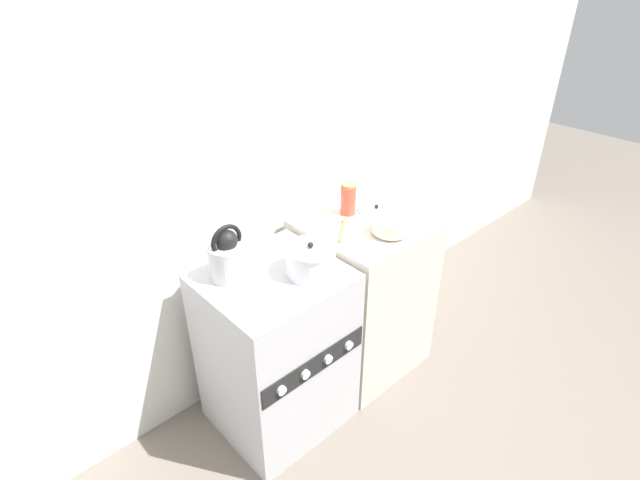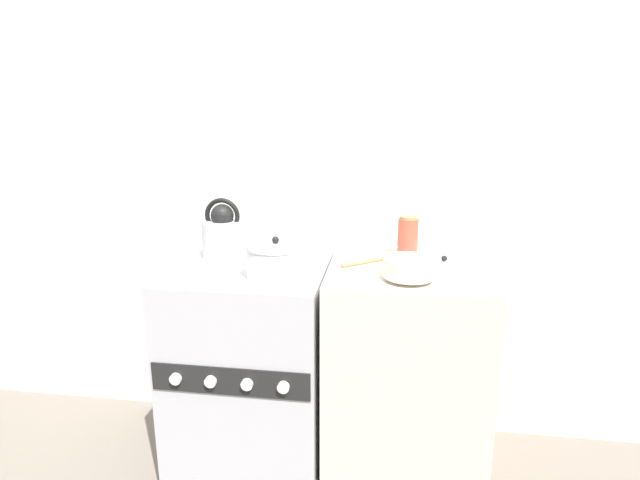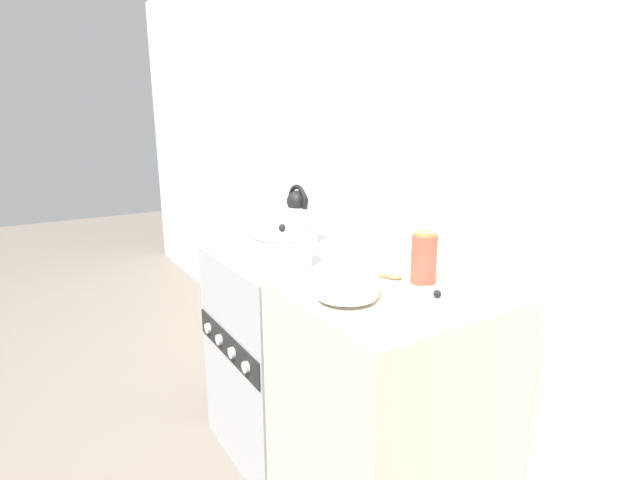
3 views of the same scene
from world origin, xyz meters
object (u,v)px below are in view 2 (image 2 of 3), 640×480
at_px(kettle, 224,235).
at_px(storage_jar, 408,237).
at_px(stove, 252,369).
at_px(cooking_pot, 276,261).
at_px(enamel_bowl, 409,268).
at_px(loose_pot_lid, 444,262).

distance_m(kettle, storage_jar, 0.78).
xyz_separation_m(stove, cooking_pot, (0.14, -0.10, 0.52)).
height_order(stove, enamel_bowl, enamel_bowl).
bearing_deg(loose_pot_lid, kettle, 176.82).
relative_size(cooking_pot, loose_pot_lid, 1.09).
xyz_separation_m(stove, enamel_bowl, (0.63, -0.15, 0.53)).
xyz_separation_m(kettle, storage_jar, (0.78, 0.03, 0.01)).
relative_size(kettle, loose_pot_lid, 1.25).
relative_size(kettle, enamel_bowl, 1.44).
bearing_deg(kettle, stove, -42.07).
distance_m(stove, enamel_bowl, 0.84).
height_order(cooking_pot, storage_jar, storage_jar).
bearing_deg(stove, cooking_pot, -35.75).
bearing_deg(stove, storage_jar, 13.51).
relative_size(kettle, storage_jar, 1.52).
bearing_deg(kettle, enamel_bowl, -19.53).
bearing_deg(kettle, storage_jar, 1.99).
distance_m(storage_jar, loose_pot_lid, 0.18).
distance_m(stove, cooking_pot, 0.55).
bearing_deg(storage_jar, loose_pot_lid, -28.64).
xyz_separation_m(stove, loose_pot_lid, (0.78, 0.07, 0.49)).
distance_m(kettle, enamel_bowl, 0.82).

